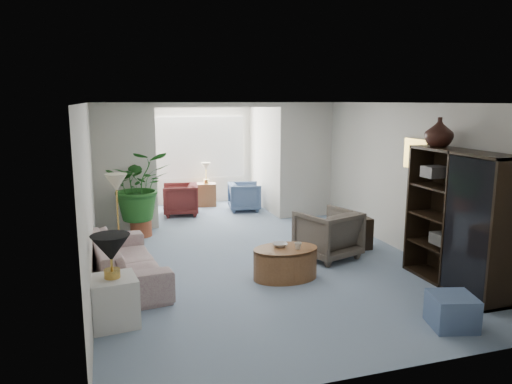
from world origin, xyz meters
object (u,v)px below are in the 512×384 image
object	(u,v)px
table_lamp	(111,248)
cabinet_urn	(439,132)
wingback_chair	(328,234)
ottoman	(452,311)
coffee_table	(285,263)
end_table	(114,301)
plant_pot	(141,228)
entertainment_cabinet	(457,220)
sofa	(126,260)
sunroom_chair_maroon	(180,199)
coffee_cup	(298,246)
coffee_bowl	(280,245)
sunroom_table	(206,195)
floor_lamp	(116,183)
framed_picture	(417,154)
side_table_dark	(357,233)
sunroom_chair_blue	(244,197)

from	to	relation	value
table_lamp	cabinet_urn	bearing A→B (deg)	3.80
wingback_chair	ottoman	size ratio (longest dim) A/B	1.85
coffee_table	ottoman	distance (m)	2.37
end_table	plant_pot	bearing A→B (deg)	81.00
end_table	entertainment_cabinet	size ratio (longest dim) A/B	0.30
table_lamp	sofa	bearing A→B (deg)	81.57
end_table	sunroom_chair_maroon	xyz separation A→B (m)	(1.57, 5.22, 0.07)
coffee_cup	sunroom_chair_maroon	xyz separation A→B (m)	(-0.98, 4.53, -0.15)
sofa	coffee_bowl	xyz separation A→B (m)	(2.15, -0.45, 0.16)
end_table	wingback_chair	size ratio (longest dim) A/B	0.65
table_lamp	sunroom_table	xyz separation A→B (m)	(2.32, 5.97, -0.64)
coffee_table	cabinet_urn	xyz separation A→B (m)	(2.10, -0.50, 1.87)
table_lamp	ottoman	world-z (taller)	table_lamp
coffee_cup	sunroom_chair_maroon	distance (m)	4.63
coffee_table	floor_lamp	bearing A→B (deg)	143.39
entertainment_cabinet	plant_pot	distance (m)	5.58
sunroom_table	sofa	bearing A→B (deg)	-114.65
ottoman	sunroom_table	distance (m)	7.31
sunroom_chair_maroon	sofa	bearing A→B (deg)	-10.90
table_lamp	coffee_bowl	world-z (taller)	table_lamp
framed_picture	table_lamp	xyz separation A→B (m)	(-4.73, -1.09, -0.79)
plant_pot	cabinet_urn	bearing A→B (deg)	-40.98
framed_picture	cabinet_urn	distance (m)	0.91
wingback_chair	entertainment_cabinet	xyz separation A→B (m)	(1.10, -1.68, 0.55)
framed_picture	end_table	world-z (taller)	framed_picture
cabinet_urn	ottoman	size ratio (longest dim) A/B	0.87
table_lamp	coffee_table	world-z (taller)	table_lamp
floor_lamp	sofa	bearing A→B (deg)	-87.35
table_lamp	coffee_table	xyz separation A→B (m)	(2.40, 0.80, -0.69)
plant_pot	sunroom_chair_maroon	size ratio (longest dim) A/B	0.52
end_table	coffee_cup	distance (m)	2.65
wingback_chair	sunroom_chair_maroon	world-z (taller)	wingback_chair
ottoman	sunroom_table	xyz separation A→B (m)	(-1.33, 7.19, 0.09)
coffee_bowl	cabinet_urn	size ratio (longest dim) A/B	0.52
cabinet_urn	plant_pot	distance (m)	5.53
sunroom_chair_maroon	coffee_table	bearing A→B (deg)	19.21
framed_picture	plant_pot	world-z (taller)	framed_picture
table_lamp	floor_lamp	xyz separation A→B (m)	(0.15, 2.47, 0.34)
coffee_cup	side_table_dark	distance (m)	1.90
sunroom_chair_blue	sunroom_table	world-z (taller)	sunroom_chair_blue
end_table	sunroom_table	xyz separation A→B (m)	(2.32, 5.97, -0.00)
floor_lamp	framed_picture	bearing A→B (deg)	-16.82
wingback_chair	sunroom_chair_maroon	xyz separation A→B (m)	(-1.83, 3.75, -0.04)
framed_picture	side_table_dark	size ratio (longest dim) A/B	0.92
floor_lamp	sunroom_table	distance (m)	4.24
entertainment_cabinet	coffee_cup	bearing A→B (deg)	155.25
cabinet_urn	sunroom_chair_blue	bearing A→B (deg)	106.15
end_table	coffee_table	xyz separation A→B (m)	(2.40, 0.80, -0.06)
sofa	floor_lamp	size ratio (longest dim) A/B	6.07
floor_lamp	sunroom_chair_blue	world-z (taller)	floor_lamp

